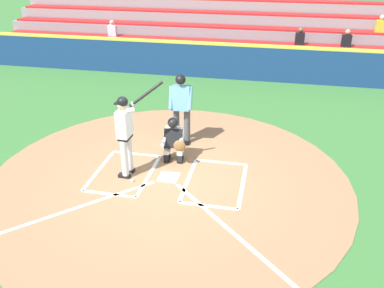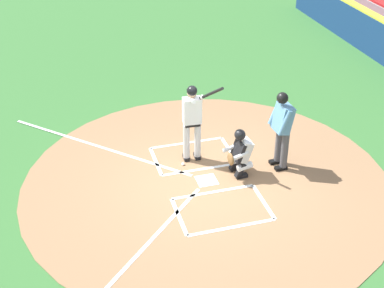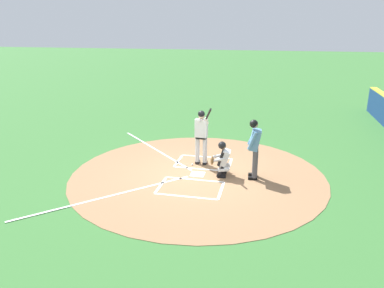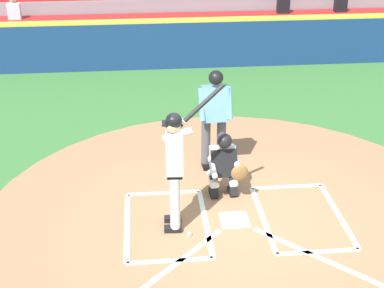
{
  "view_description": "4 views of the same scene",
  "coord_description": "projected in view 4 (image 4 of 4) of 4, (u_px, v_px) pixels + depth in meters",
  "views": [
    {
      "loc": [
        -2.07,
        7.48,
        4.77
      ],
      "look_at": [
        -0.51,
        -0.13,
        0.83
      ],
      "focal_mm": 38.02,
      "sensor_mm": 36.0,
      "label": 1
    },
    {
      "loc": [
        -9.24,
        2.98,
        6.79
      ],
      "look_at": [
        -0.11,
        0.36,
        1.06
      ],
      "focal_mm": 50.69,
      "sensor_mm": 36.0,
      "label": 2
    },
    {
      "loc": [
        -10.68,
        -2.15,
        4.55
      ],
      "look_at": [
        -0.07,
        0.17,
        1.03
      ],
      "focal_mm": 34.61,
      "sensor_mm": 36.0,
      "label": 3
    },
    {
      "loc": [
        1.34,
        7.04,
        4.87
      ],
      "look_at": [
        0.55,
        -1.1,
        0.81
      ],
      "focal_mm": 51.88,
      "sensor_mm": 36.0,
      "label": 4
    }
  ],
  "objects": [
    {
      "name": "ground_plane",
      "position": [
        234.0,
        221.0,
        8.56
      ],
      "size": [
        120.0,
        120.0,
        0.0
      ],
      "primitive_type": "plane",
      "color": "#387033"
    },
    {
      "name": "dirt_circle",
      "position": [
        234.0,
        220.0,
        8.56
      ],
      "size": [
        8.0,
        8.0,
        0.01
      ],
      "primitive_type": "cylinder",
      "color": "#99704C",
      "rests_on": "ground"
    },
    {
      "name": "home_plate_and_chalk",
      "position": [
        245.0,
        255.0,
        7.77
      ],
      "size": [
        7.93,
        4.91,
        0.01
      ],
      "color": "white",
      "rests_on": "dirt_circle"
    },
    {
      "name": "batter",
      "position": [
        175.0,
        163.0,
        7.94
      ],
      "size": [
        0.96,
        0.67,
        2.13
      ],
      "color": "silver",
      "rests_on": "ground"
    },
    {
      "name": "catcher",
      "position": [
        224.0,
        164.0,
        8.97
      ],
      "size": [
        0.61,
        0.61,
        1.13
      ],
      "color": "black",
      "rests_on": "ground"
    },
    {
      "name": "plate_umpire",
      "position": [
        215.0,
        113.0,
        9.61
      ],
      "size": [
        0.6,
        0.43,
        1.86
      ],
      "color": "#4C4C51",
      "rests_on": "ground"
    },
    {
      "name": "baseball",
      "position": [
        189.0,
        234.0,
        8.18
      ],
      "size": [
        0.07,
        0.07,
        0.07
      ],
      "primitive_type": "sphere",
      "color": "white",
      "rests_on": "ground"
    },
    {
      "name": "backstop_wall",
      "position": [
        190.0,
        43.0,
        14.95
      ],
      "size": [
        22.0,
        0.36,
        1.31
      ],
      "color": "navy",
      "rests_on": "ground"
    },
    {
      "name": "bleacher_stand",
      "position": [
        180.0,
        9.0,
        17.77
      ],
      "size": [
        20.0,
        4.25,
        2.33
      ],
      "color": "gray",
      "rests_on": "ground"
    }
  ]
}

